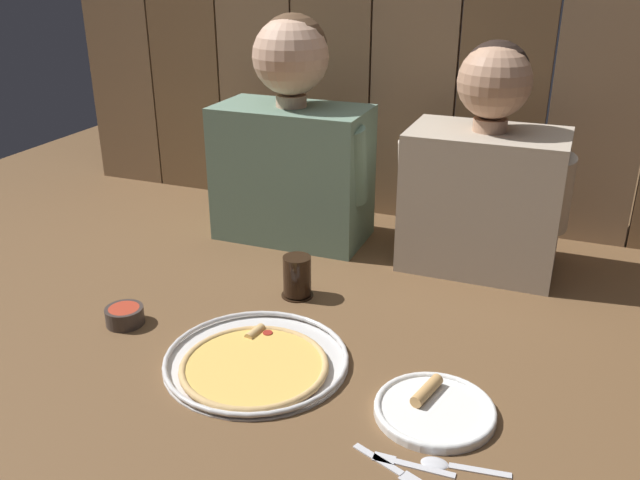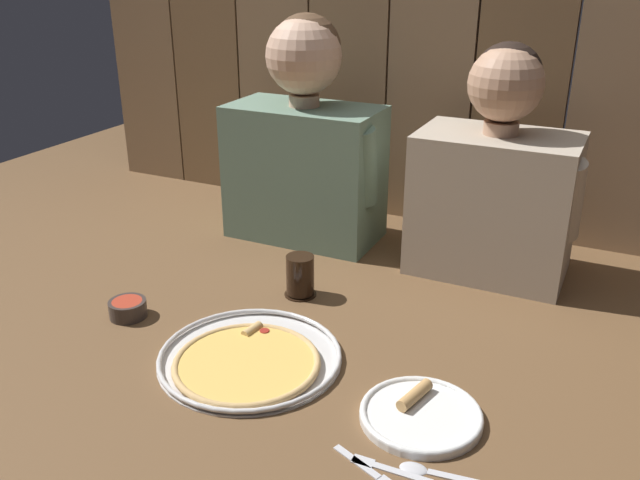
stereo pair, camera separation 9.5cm
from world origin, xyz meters
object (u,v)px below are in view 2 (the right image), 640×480
object	(u,v)px
diner_left	(304,140)
dinner_plate	(421,414)
diner_right	(495,179)
dipping_bowl	(128,308)
drinking_glass	(300,276)
pizza_tray	(249,359)

from	to	relation	value
diner_left	dinner_plate	bearing A→B (deg)	-49.46
diner_left	diner_right	xyz separation A→B (m)	(0.51, -0.00, -0.03)
diner_right	dipping_bowl	bearing A→B (deg)	-138.44
dipping_bowl	diner_left	size ratio (longest dim) A/B	0.14
dinner_plate	drinking_glass	bearing A→B (deg)	141.57
diner_right	pizza_tray	bearing A→B (deg)	-117.12
pizza_tray	diner_left	size ratio (longest dim) A/B	0.60
dinner_plate	diner_left	distance (m)	0.88
diner_right	diner_left	bearing A→B (deg)	179.92
pizza_tray	dipping_bowl	distance (m)	0.34
dipping_bowl	diner_right	bearing A→B (deg)	41.56
pizza_tray	drinking_glass	size ratio (longest dim) A/B	3.66
drinking_glass	diner_left	xyz separation A→B (m)	(-0.15, 0.32, 0.22)
dinner_plate	diner_right	world-z (taller)	diner_right
pizza_tray	dipping_bowl	bearing A→B (deg)	172.63
diner_left	pizza_tray	bearing A→B (deg)	-72.84
drinking_glass	diner_right	world-z (taller)	diner_right
pizza_tray	dinner_plate	distance (m)	0.35
diner_left	diner_right	distance (m)	0.51
pizza_tray	dipping_bowl	xyz separation A→B (m)	(-0.33, 0.04, 0.01)
pizza_tray	diner_right	xyz separation A→B (m)	(0.32, 0.62, 0.23)
pizza_tray	dipping_bowl	world-z (taller)	dipping_bowl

